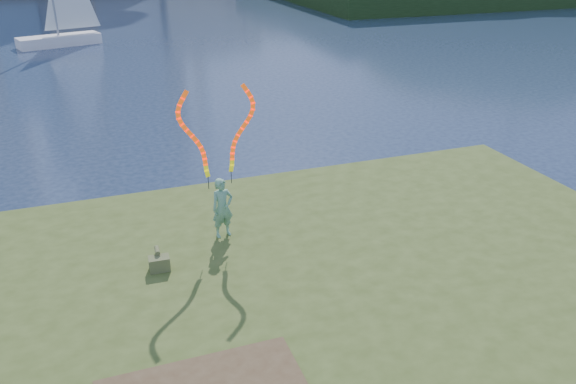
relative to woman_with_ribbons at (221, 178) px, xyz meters
name	(u,v)px	position (x,y,z in m)	size (l,w,h in m)	color
ground	(283,312)	(0.69, -2.28, -2.26)	(320.00, 320.00, 0.00)	#17233A
grassy_knoll	(327,372)	(0.69, -4.57, -1.92)	(20.00, 18.00, 0.80)	#384719
woman_with_ribbons	(221,178)	(0.00, 0.00, 0.00)	(1.93, 0.54, 3.84)	#18713F
canvas_bag	(159,263)	(-1.63, -1.03, -1.29)	(0.44, 0.50, 0.41)	#484F2B
sailboat	(61,23)	(-3.73, 32.22, -0.73)	(5.85, 3.28, 8.86)	white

